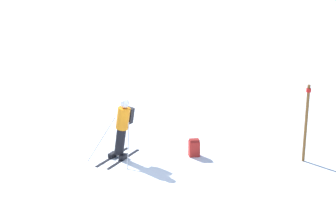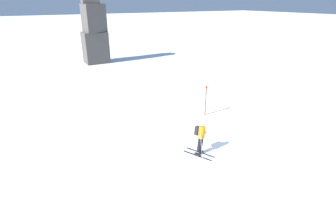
# 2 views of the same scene
# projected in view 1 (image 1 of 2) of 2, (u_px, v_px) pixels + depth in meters

# --- Properties ---
(ground_plane) EXTENTS (300.00, 300.00, 0.00)m
(ground_plane) POSITION_uv_depth(u_px,v_px,m) (150.00, 175.00, 11.91)
(ground_plane) COLOR white
(skier) EXTENTS (1.38, 1.67, 1.77)m
(skier) POSITION_uv_depth(u_px,v_px,m) (123.00, 125.00, 12.75)
(skier) COLOR black
(skier) RESTS_ON ground
(spare_backpack) EXTENTS (0.34, 0.37, 0.50)m
(spare_backpack) POSITION_uv_depth(u_px,v_px,m) (194.00, 148.00, 13.14)
(spare_backpack) COLOR #AD231E
(spare_backpack) RESTS_ON ground
(trail_marker) EXTENTS (0.13, 0.13, 2.15)m
(trail_marker) POSITION_uv_depth(u_px,v_px,m) (306.00, 120.00, 12.54)
(trail_marker) COLOR brown
(trail_marker) RESTS_ON ground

